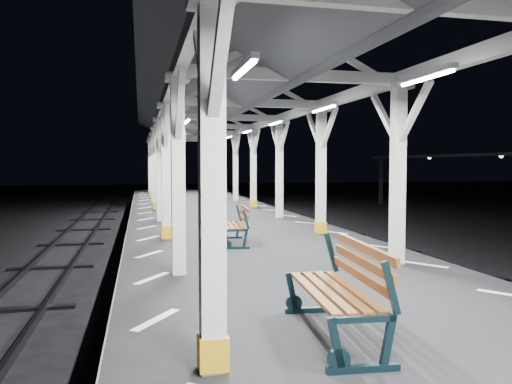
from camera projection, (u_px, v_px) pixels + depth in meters
name	position (u px, v px, depth m)	size (l,w,h in m)	color
ground	(265.00, 295.00, 10.79)	(120.00, 120.00, 0.00)	black
platform	(265.00, 273.00, 10.77)	(6.00, 50.00, 1.00)	black
hazard_stripes_left	(149.00, 254.00, 10.18)	(1.00, 48.00, 0.01)	silver
hazard_stripes_right	(370.00, 245.00, 11.29)	(1.00, 48.00, 0.01)	silver
track_left	(16.00, 307.00, 9.66)	(2.20, 60.00, 0.16)	#2D2D33
track_right	(468.00, 280.00, 11.92)	(2.20, 60.00, 0.16)	#2D2D33
canopy	(266.00, 83.00, 10.52)	(5.40, 49.00, 4.65)	silver
bench_near	(343.00, 287.00, 5.29)	(0.85, 1.92, 1.01)	black
bench_mid	(237.00, 224.00, 11.53)	(0.73, 1.64, 0.86)	black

